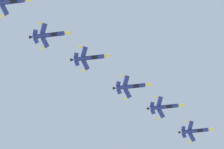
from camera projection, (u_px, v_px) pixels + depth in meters
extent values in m
cylinder|color=navy|center=(195.00, 131.00, 209.88)|extent=(12.12, 3.67, 1.70)
cube|color=#141947|center=(195.00, 131.00, 209.42)|extent=(10.17, 3.04, 1.21)
cone|color=yellow|center=(211.00, 129.00, 209.30)|extent=(2.63, 1.94, 1.56)
cone|color=black|center=(180.00, 132.00, 210.44)|extent=(1.80, 1.61, 1.36)
ellipsoid|color=#192333|center=(201.00, 130.00, 210.30)|extent=(3.41, 2.06, 1.54)
cube|color=black|center=(200.00, 131.00, 208.90)|extent=(2.40, 1.73, 1.34)
cube|color=navy|center=(192.00, 137.00, 209.91)|extent=(3.59, 3.87, 2.76)
cube|color=yellow|center=(190.00, 142.00, 209.97)|extent=(1.62, 1.44, 0.54)
cube|color=navy|center=(191.00, 126.00, 209.98)|extent=(2.88, 3.85, 2.76)
cube|color=yellow|center=(188.00, 121.00, 210.10)|extent=(1.70, 1.06, 0.54)
cube|color=navy|center=(184.00, 135.00, 210.28)|extent=(2.40, 2.45, 1.49)
cube|color=navy|center=(183.00, 129.00, 210.33)|extent=(2.05, 2.15, 1.49)
cube|color=yellow|center=(184.00, 131.00, 212.08)|extent=(2.86, 2.18, 2.17)
cylinder|color=navy|center=(164.00, 107.00, 199.24)|extent=(12.12, 3.67, 1.70)
cube|color=#141947|center=(164.00, 107.00, 198.77)|extent=(10.17, 3.05, 1.20)
cone|color=yellow|center=(181.00, 105.00, 198.65)|extent=(2.63, 1.94, 1.56)
cone|color=black|center=(149.00, 108.00, 199.79)|extent=(1.80, 1.61, 1.36)
ellipsoid|color=#192333|center=(170.00, 106.00, 199.65)|extent=(3.41, 2.05, 1.54)
cube|color=black|center=(169.00, 106.00, 198.25)|extent=(2.40, 1.73, 1.34)
cube|color=navy|center=(161.00, 113.00, 199.28)|extent=(3.61, 3.89, 2.73)
cube|color=yellow|center=(159.00, 118.00, 199.37)|extent=(1.62, 1.44, 0.53)
cube|color=navy|center=(160.00, 101.00, 199.30)|extent=(2.89, 3.87, 2.73)
cube|color=yellow|center=(157.00, 97.00, 199.40)|extent=(1.70, 1.06, 0.53)
cube|color=navy|center=(153.00, 112.00, 199.65)|extent=(2.41, 2.46, 1.47)
cube|color=navy|center=(152.00, 105.00, 199.66)|extent=(2.06, 2.16, 1.47)
cube|color=yellow|center=(153.00, 108.00, 201.44)|extent=(2.85, 2.16, 2.18)
cylinder|color=navy|center=(131.00, 86.00, 190.70)|extent=(12.12, 3.67, 1.70)
cube|color=#141947|center=(131.00, 87.00, 190.24)|extent=(10.17, 3.06, 1.18)
cone|color=yellow|center=(148.00, 85.00, 190.11)|extent=(2.63, 1.94, 1.56)
cone|color=black|center=(115.00, 88.00, 191.26)|extent=(1.80, 1.61, 1.36)
ellipsoid|color=#192333|center=(137.00, 86.00, 191.12)|extent=(3.41, 2.05, 1.54)
cube|color=black|center=(136.00, 86.00, 189.72)|extent=(2.40, 1.73, 1.33)
cube|color=navy|center=(127.00, 93.00, 190.81)|extent=(3.64, 3.93, 2.65)
cube|color=yellow|center=(125.00, 98.00, 190.94)|extent=(1.63, 1.44, 0.53)
cube|color=navy|center=(126.00, 81.00, 190.71)|extent=(2.91, 3.92, 2.65)
cube|color=yellow|center=(123.00, 76.00, 190.76)|extent=(1.70, 1.07, 0.53)
cube|color=navy|center=(119.00, 91.00, 191.15)|extent=(2.43, 2.48, 1.43)
cube|color=navy|center=(118.00, 84.00, 191.09)|extent=(2.06, 2.19, 1.43)
cube|color=yellow|center=(120.00, 87.00, 192.90)|extent=(2.85, 2.11, 2.21)
cylinder|color=navy|center=(89.00, 58.00, 183.35)|extent=(12.12, 3.67, 1.70)
cube|color=#141947|center=(89.00, 58.00, 182.88)|extent=(10.17, 3.02, 1.24)
cone|color=yellow|center=(107.00, 56.00, 182.76)|extent=(2.63, 1.94, 1.56)
cone|color=black|center=(72.00, 60.00, 183.90)|extent=(1.80, 1.61, 1.36)
ellipsoid|color=#192333|center=(96.00, 57.00, 183.76)|extent=(3.41, 2.06, 1.55)
cube|color=black|center=(94.00, 57.00, 182.36)|extent=(2.40, 1.73, 1.35)
cube|color=navy|center=(86.00, 65.00, 183.27)|extent=(3.53, 3.79, 2.88)
cube|color=yellow|center=(83.00, 70.00, 183.25)|extent=(1.62, 1.43, 0.55)
cube|color=navy|center=(84.00, 52.00, 183.54)|extent=(2.85, 3.75, 2.88)
cube|color=yellow|center=(81.00, 47.00, 183.74)|extent=(1.70, 1.06, 0.55)
cube|color=navy|center=(77.00, 63.00, 183.69)|extent=(2.38, 2.40, 1.55)
cube|color=navy|center=(76.00, 55.00, 183.85)|extent=(2.04, 2.10, 1.55)
cube|color=yellow|center=(78.00, 60.00, 185.54)|extent=(2.87, 2.25, 2.11)
cylinder|color=navy|center=(49.00, 35.00, 175.35)|extent=(12.12, 3.67, 1.70)
cube|color=#141947|center=(48.00, 35.00, 174.88)|extent=(10.17, 3.04, 1.22)
cone|color=yellow|center=(67.00, 33.00, 174.76)|extent=(2.63, 1.94, 1.56)
cone|color=black|center=(31.00, 37.00, 175.90)|extent=(1.80, 1.61, 1.36)
ellipsoid|color=#192333|center=(56.00, 34.00, 175.77)|extent=(3.41, 2.06, 1.55)
cube|color=black|center=(54.00, 34.00, 174.37)|extent=(2.40, 1.73, 1.34)
cube|color=navy|center=(45.00, 42.00, 175.35)|extent=(3.58, 3.85, 2.78)
cube|color=yellow|center=(43.00, 48.00, 175.39)|extent=(1.62, 1.44, 0.54)
cube|color=navy|center=(44.00, 29.00, 175.46)|extent=(2.88, 3.83, 2.78)
cube|color=yellow|center=(40.00, 24.00, 175.60)|extent=(1.70, 1.06, 0.54)
cube|color=navy|center=(36.00, 41.00, 175.74)|extent=(2.40, 2.44, 1.50)
cube|color=navy|center=(35.00, 33.00, 175.80)|extent=(2.05, 2.14, 1.50)
cube|color=yellow|center=(38.00, 37.00, 177.55)|extent=(2.86, 2.19, 2.15)
cylinder|color=navy|center=(8.00, 2.00, 166.74)|extent=(12.12, 3.67, 1.70)
cube|color=#141947|center=(8.00, 2.00, 166.27)|extent=(10.17, 3.06, 1.18)
cone|color=yellow|center=(28.00, 0.00, 166.15)|extent=(2.63, 1.94, 1.56)
ellipsoid|color=#192333|center=(16.00, 1.00, 167.16)|extent=(3.41, 2.05, 1.54)
cube|color=black|center=(14.00, 1.00, 165.76)|extent=(2.40, 1.73, 1.33)
cube|color=navy|center=(5.00, 10.00, 166.85)|extent=(3.64, 3.94, 2.65)
cube|color=yellow|center=(2.00, 16.00, 166.99)|extent=(1.63, 1.44, 0.52)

